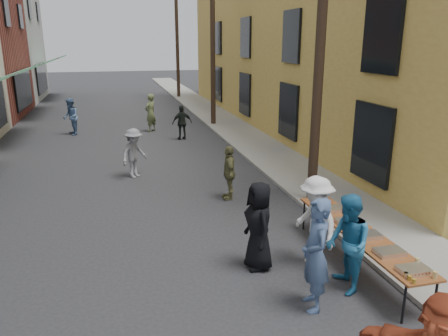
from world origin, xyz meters
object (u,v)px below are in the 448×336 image
utility_pole_near (321,35)px  utility_pole_far (177,38)px  serving_table (358,233)px  guest_front_c (348,244)px  catering_tray_sausage (414,270)px  guest_front_a (259,226)px  utility_pole_mid (213,37)px

utility_pole_near → utility_pole_far: bearing=90.0°
serving_table → guest_front_c: (-0.68, -0.75, 0.19)m
catering_tray_sausage → guest_front_c: guest_front_c is taller
utility_pole_far → catering_tray_sausage: utility_pole_far is taller
utility_pole_near → guest_front_c: bearing=-107.7°
guest_front_a → guest_front_c: (1.25, -1.19, 0.02)m
catering_tray_sausage → utility_pole_near: bearing=82.5°
utility_pole_far → guest_front_c: 28.50m
serving_table → catering_tray_sausage: 1.65m
utility_pole_near → guest_front_a: size_ratio=5.07×
utility_pole_far → catering_tray_sausage: bearing=-91.3°
utility_pole_mid → serving_table: size_ratio=2.25×
utility_pole_far → guest_front_a: size_ratio=5.07×
utility_pole_near → serving_table: (-0.67, -3.49, -3.79)m
utility_pole_far → serving_table: 27.76m
utility_pole_near → catering_tray_sausage: (-0.67, -5.14, -3.71)m
utility_pole_near → catering_tray_sausage: size_ratio=18.00×
catering_tray_sausage → guest_front_c: 1.13m
utility_pole_far → catering_tray_sausage: 29.38m
utility_pole_mid → catering_tray_sausage: (-0.67, -17.14, -3.71)m
guest_front_c → utility_pole_near: bearing=171.5°
utility_pole_mid → utility_pole_far: size_ratio=1.00×
utility_pole_near → utility_pole_far: 24.00m
utility_pole_far → catering_tray_sausage: (-0.67, -29.14, -3.71)m
utility_pole_near → guest_front_c: (-1.35, -4.24, -3.60)m
utility_pole_near → guest_front_a: 5.40m
serving_table → utility_pole_near: bearing=79.1°
guest_front_c → utility_pole_far: bearing=-173.6°
serving_table → guest_front_a: size_ratio=2.25×
utility_pole_mid → catering_tray_sausage: bearing=-92.2°
utility_pole_near → utility_pole_far: size_ratio=1.00×
utility_pole_far → utility_pole_near: bearing=-90.0°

